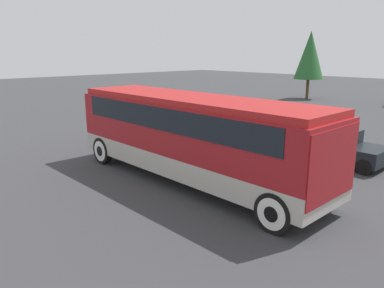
# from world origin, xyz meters

# --- Properties ---
(ground_plane) EXTENTS (120.00, 120.00, 0.00)m
(ground_plane) POSITION_xyz_m (0.00, 0.00, 0.00)
(ground_plane) COLOR #38383A
(tour_bus) EXTENTS (10.45, 2.70, 3.06)m
(tour_bus) POSITION_xyz_m (0.10, 0.00, 1.85)
(tour_bus) COLOR #B7B2A8
(tour_bus) RESTS_ON ground_plane
(parked_car_near) EXTENTS (4.61, 1.89, 1.51)m
(parked_car_near) POSITION_xyz_m (-5.77, 5.97, 0.75)
(parked_car_near) COLOR #2D5638
(parked_car_near) RESTS_ON ground_plane
(parked_car_mid) EXTENTS (4.31, 1.86, 1.40)m
(parked_car_mid) POSITION_xyz_m (2.19, 6.05, 0.69)
(parked_car_mid) COLOR black
(parked_car_mid) RESTS_ON ground_plane
(tree_left) EXTENTS (2.81, 2.81, 6.49)m
(tree_left) POSITION_xyz_m (-9.88, 24.95, 4.20)
(tree_left) COLOR brown
(tree_left) RESTS_ON ground_plane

